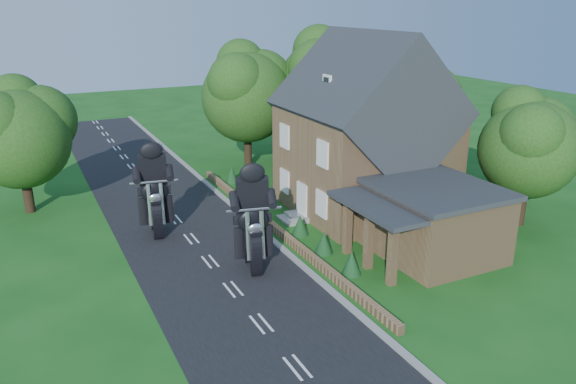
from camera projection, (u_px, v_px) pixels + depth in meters
name	position (u px, v px, depth m)	size (l,w,h in m)	color
ground	(233.00, 290.00, 23.87)	(120.00, 120.00, 0.00)	#154C15
road	(233.00, 289.00, 23.86)	(7.00, 80.00, 0.02)	black
kerb	(308.00, 271.00, 25.38)	(0.30, 80.00, 0.12)	gray
garden_wall	(275.00, 228.00, 29.85)	(0.30, 22.00, 0.40)	#93714B
house	(365.00, 136.00, 31.96)	(9.54, 8.64, 10.24)	#93714B
annex	(432.00, 219.00, 26.76)	(7.05, 5.94, 3.44)	#93714B
tree_annex_side	(533.00, 140.00, 29.62)	(5.64, 5.20, 7.48)	black
tree_house_right	(423.00, 106.00, 36.49)	(6.51, 6.00, 8.40)	black
tree_behind_house	(332.00, 78.00, 41.51)	(7.81, 7.20, 10.08)	black
tree_behind_left	(251.00, 89.00, 39.98)	(6.94, 6.40, 9.16)	black
tree_far_road	(25.00, 129.00, 31.42)	(6.08, 5.60, 7.84)	black
shrub_a	(352.00, 263.00, 25.06)	(0.90, 0.90, 1.10)	#113518
shrub_b	(324.00, 242.00, 27.19)	(0.90, 0.90, 1.10)	#113518
shrub_c	(300.00, 225.00, 29.31)	(0.90, 0.90, 1.10)	#113518
shrub_d	(262.00, 197.00, 33.55)	(0.90, 0.90, 1.10)	#113518
shrub_e	(246.00, 185.00, 35.68)	(0.90, 0.90, 1.10)	#113518
shrub_f	(232.00, 175.00, 37.80)	(0.90, 0.90, 1.10)	#113518
motorcycle_lead	(253.00, 254.00, 25.43)	(0.41, 1.64, 1.53)	black
motorcycle_follow	(157.00, 221.00, 29.28)	(0.41, 1.61, 1.50)	black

